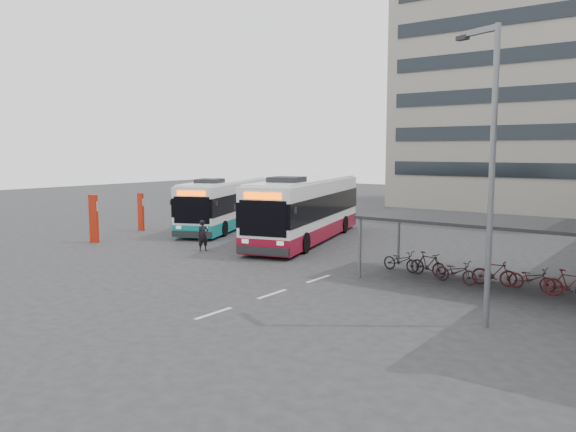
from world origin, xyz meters
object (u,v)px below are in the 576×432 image
Objects in this scene: pedestrian at (203,236)px; bus_teal at (226,204)px; bus_main at (306,210)px; lamp_post at (489,158)px.

bus_teal is at bearing 66.46° from pedestrian.
bus_main is 16.96m from lamp_post.
pedestrian is 16.56m from lamp_post.
lamp_post is (20.62, -11.15, 3.32)m from bus_teal.
pedestrian is (5.07, -7.16, -0.79)m from bus_teal.
bus_main reaches higher than bus_teal.
lamp_post is at bearing -51.83° from bus_teal.
pedestrian is at bearing -172.36° from lamp_post.
pedestrian is at bearing -126.40° from bus_main.
bus_main is 8.19× the size of pedestrian.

